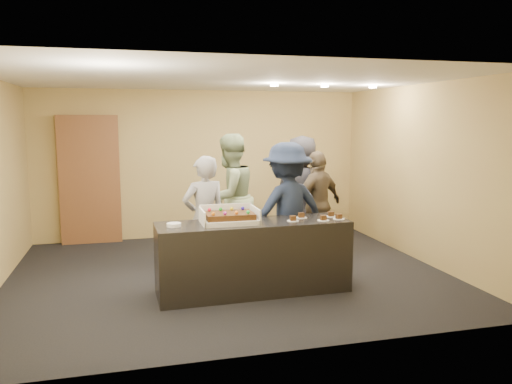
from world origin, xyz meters
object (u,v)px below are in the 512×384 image
(cake_box, at_px, (229,219))
(person_sage_man, at_px, (230,197))
(sheet_cake, at_px, (229,215))
(plate_stack, at_px, (174,225))
(person_brown_extra, at_px, (318,204))
(storage_cabinet, at_px, (90,180))
(person_navy_man, at_px, (287,210))
(person_dark_suit, at_px, (302,194))
(person_server_grey, at_px, (204,219))
(serving_counter, at_px, (253,257))

(cake_box, xyz_separation_m, person_sage_man, (0.32, 1.52, 0.03))
(sheet_cake, bearing_deg, cake_box, 89.07)
(plate_stack, distance_m, person_brown_extra, 2.82)
(person_sage_man, bearing_deg, storage_cabinet, -69.33)
(person_sage_man, distance_m, person_navy_man, 1.19)
(person_sage_man, distance_m, person_dark_suit, 1.28)
(cake_box, relative_size, person_server_grey, 0.41)
(sheet_cake, bearing_deg, person_sage_man, 78.37)
(cake_box, height_order, plate_stack, cake_box)
(cake_box, bearing_deg, storage_cabinet, 119.86)
(sheet_cake, relative_size, person_dark_suit, 0.31)
(cake_box, distance_m, person_server_grey, 0.65)
(person_navy_man, bearing_deg, person_sage_man, -72.15)
(sheet_cake, xyz_separation_m, plate_stack, (-0.68, -0.04, -0.08))
(storage_cabinet, bearing_deg, person_brown_extra, -26.74)
(serving_counter, bearing_deg, person_brown_extra, 43.61)
(storage_cabinet, relative_size, person_dark_suit, 1.17)
(person_sage_man, bearing_deg, serving_counter, 58.09)
(plate_stack, height_order, person_navy_man, person_navy_man)
(serving_counter, bearing_deg, person_navy_man, 39.14)
(person_dark_suit, bearing_deg, person_brown_extra, 151.85)
(cake_box, distance_m, sheet_cake, 0.06)
(storage_cabinet, relative_size, sheet_cake, 3.82)
(storage_cabinet, bearing_deg, person_navy_man, -44.53)
(cake_box, height_order, person_server_grey, person_server_grey)
(serving_counter, height_order, person_navy_man, person_navy_man)
(plate_stack, distance_m, person_server_grey, 0.82)
(person_sage_man, bearing_deg, person_navy_man, 88.65)
(serving_counter, distance_m, person_dark_suit, 2.24)
(cake_box, bearing_deg, person_brown_extra, 39.06)
(cake_box, height_order, person_sage_man, person_sage_man)
(storage_cabinet, distance_m, person_navy_man, 3.86)
(person_sage_man, bearing_deg, plate_stack, 26.38)
(serving_counter, relative_size, storage_cabinet, 1.07)
(sheet_cake, distance_m, plate_stack, 0.68)
(cake_box, xyz_separation_m, person_server_grey, (-0.21, 0.60, -0.10))
(person_dark_suit, bearing_deg, storage_cabinet, 14.85)
(person_sage_man, height_order, person_navy_man, person_sage_man)
(serving_counter, relative_size, sheet_cake, 4.09)
(person_navy_man, relative_size, person_brown_extra, 1.11)
(serving_counter, xyz_separation_m, person_navy_man, (0.61, 0.52, 0.48))
(serving_counter, xyz_separation_m, person_dark_suit, (1.27, 1.77, 0.51))
(serving_counter, height_order, person_server_grey, person_server_grey)
(cake_box, distance_m, person_dark_suit, 2.35)
(cake_box, height_order, sheet_cake, cake_box)
(cake_box, height_order, person_dark_suit, person_dark_suit)
(person_server_grey, bearing_deg, storage_cabinet, -72.68)
(plate_stack, bearing_deg, person_dark_suit, 38.77)
(cake_box, relative_size, person_dark_suit, 0.36)
(cake_box, xyz_separation_m, person_navy_man, (0.91, 0.49, -0.02))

